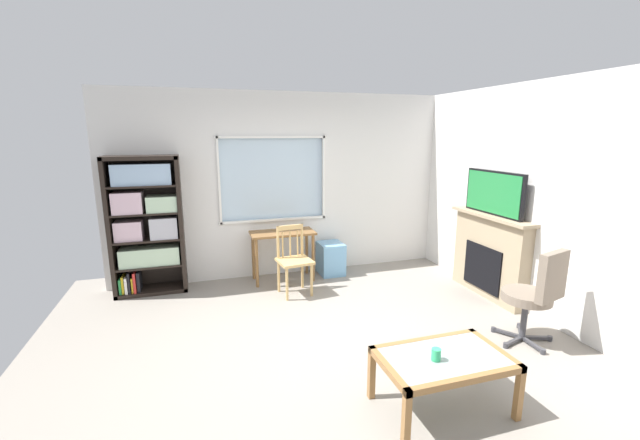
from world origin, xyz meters
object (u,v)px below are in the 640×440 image
at_px(bookshelf, 146,222).
at_px(plastic_drawer_unit, 331,258).
at_px(wooden_chair, 294,259).
at_px(fireplace, 489,255).
at_px(sippy_cup, 436,354).
at_px(desk_under_window, 283,240).
at_px(tv, 494,193).
at_px(office_chair, 536,292).
at_px(coffee_table, 444,364).

height_order(bookshelf, plastic_drawer_unit, bookshelf).
distance_m(wooden_chair, fireplace, 2.53).
bearing_deg(wooden_chair, sippy_cup, -80.23).
xyz_separation_m(desk_under_window, fireplace, (2.43, -1.33, -0.05)).
bearing_deg(tv, office_chair, -109.28).
xyz_separation_m(bookshelf, plastic_drawer_unit, (2.52, -0.06, -0.72)).
relative_size(desk_under_window, plastic_drawer_unit, 1.89).
distance_m(office_chair, sippy_cup, 1.63).
distance_m(tv, sippy_cup, 2.77).
bearing_deg(desk_under_window, office_chair, -51.49).
distance_m(plastic_drawer_unit, tv, 2.44).
bearing_deg(coffee_table, office_chair, 21.91).
distance_m(bookshelf, fireplace, 4.47).
distance_m(desk_under_window, wooden_chair, 0.53).
height_order(wooden_chair, office_chair, office_chair).
bearing_deg(office_chair, plastic_drawer_unit, 116.12).
bearing_deg(coffee_table, plastic_drawer_unit, 86.94).
relative_size(bookshelf, desk_under_window, 2.01).
xyz_separation_m(bookshelf, tv, (4.19, -1.44, 0.40)).
xyz_separation_m(bookshelf, coffee_table, (2.35, -3.19, -0.58)).
height_order(tv, sippy_cup, tv).
distance_m(fireplace, office_chair, 1.26).
bearing_deg(desk_under_window, wooden_chair, -86.11).
distance_m(bookshelf, coffee_table, 4.01).
xyz_separation_m(tv, coffee_table, (-1.84, -1.75, -0.98)).
xyz_separation_m(desk_under_window, tv, (2.41, -1.33, 0.76)).
relative_size(plastic_drawer_unit, fireplace, 0.37).
distance_m(fireplace, sippy_cup, 2.64).
height_order(bookshelf, fireplace, bookshelf).
height_order(tv, office_chair, tv).
height_order(desk_under_window, plastic_drawer_unit, desk_under_window).
distance_m(bookshelf, wooden_chair, 1.98).
relative_size(fireplace, coffee_table, 1.33).
height_order(wooden_chair, tv, tv).
relative_size(office_chair, coffee_table, 1.02).
bearing_deg(tv, bookshelf, 161.07).
height_order(office_chair, sippy_cup, office_chair).
relative_size(fireplace, sippy_cup, 14.44).
relative_size(tv, office_chair, 0.97).
distance_m(desk_under_window, office_chair, 3.21).
relative_size(fireplace, tv, 1.33).
height_order(desk_under_window, coffee_table, desk_under_window).
bearing_deg(tv, coffee_table, -136.32).
height_order(fireplace, coffee_table, fireplace).
bearing_deg(bookshelf, fireplace, -18.85).
relative_size(wooden_chair, office_chair, 0.90).
distance_m(plastic_drawer_unit, fireplace, 2.20).
distance_m(wooden_chair, office_chair, 2.80).
bearing_deg(fireplace, bookshelf, 161.15).
relative_size(plastic_drawer_unit, office_chair, 0.48).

